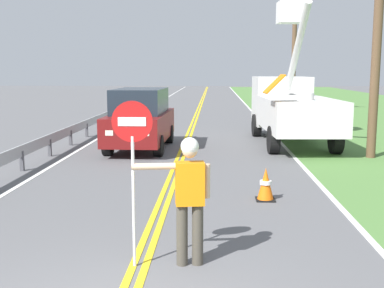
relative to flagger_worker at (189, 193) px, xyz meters
The scene contains 12 objects.
centerline_yellow_left 18.01m from the flagger_worker, 92.52° to the left, with size 0.11×110.00×0.01m, color yellow.
centerline_yellow_right 18.00m from the flagger_worker, 91.94° to the left, with size 0.11×110.00×0.01m, color yellow.
edge_line_right 18.23m from the flagger_worker, 80.83° to the left, with size 0.12×110.00×0.01m, color silver.
edge_line_left 18.50m from the flagger_worker, 103.46° to the left, with size 0.12×110.00×0.01m, color silver.
flagger_worker is the anchor object (origin of this frame).
stop_sign_paddle 1.02m from the flagger_worker, behind, with size 0.56×0.04×2.33m.
utility_bucket_truck 12.39m from the flagger_worker, 74.90° to the left, with size 2.67×6.89×5.30m.
oncoming_suv_nearest 10.41m from the flagger_worker, 102.22° to the left, with size 2.02×4.65×2.10m.
utility_pole_near 10.85m from the flagger_worker, 58.91° to the left, with size 1.80×0.28×8.73m.
utility_pole_mid 24.94m from the flagger_worker, 77.70° to the left, with size 1.80×0.28×8.50m.
traffic_cone_lead 3.87m from the flagger_worker, 67.69° to the left, with size 0.40×0.40×0.70m.
guardrail_left_shoulder 12.97m from the flagger_worker, 112.21° to the left, with size 0.10×32.00×0.71m.
Camera 1 is at (1.03, -4.55, 2.74)m, focal length 45.57 mm.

